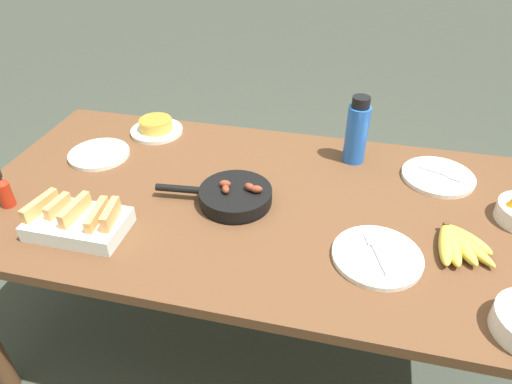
% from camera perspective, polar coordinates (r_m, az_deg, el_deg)
% --- Properties ---
extents(ground_plane, '(14.00, 14.00, 0.00)m').
position_cam_1_polar(ground_plane, '(2.04, -0.00, -18.09)').
color(ground_plane, '#383D33').
extents(dining_table, '(1.88, 0.96, 0.75)m').
position_cam_1_polar(dining_table, '(1.56, -0.00, -3.47)').
color(dining_table, brown).
rests_on(dining_table, ground_plane).
extents(banana_bunch, '(0.16, 0.19, 0.04)m').
position_cam_1_polar(banana_bunch, '(1.43, 23.87, -5.89)').
color(banana_bunch, gold).
rests_on(banana_bunch, dining_table).
extents(melon_tray, '(0.29, 0.17, 0.10)m').
position_cam_1_polar(melon_tray, '(1.46, -21.35, -3.45)').
color(melon_tray, silver).
rests_on(melon_tray, dining_table).
extents(skillet, '(0.38, 0.24, 0.08)m').
position_cam_1_polar(skillet, '(1.47, -2.75, -0.48)').
color(skillet, black).
rests_on(skillet, dining_table).
extents(frittata_plate_center, '(0.21, 0.21, 0.06)m').
position_cam_1_polar(frittata_plate_center, '(1.92, -12.36, 7.89)').
color(frittata_plate_center, silver).
rests_on(frittata_plate_center, dining_table).
extents(empty_plate_near_front, '(0.25, 0.25, 0.02)m').
position_cam_1_polar(empty_plate_near_front, '(1.72, 21.80, 1.80)').
color(empty_plate_near_front, silver).
rests_on(empty_plate_near_front, dining_table).
extents(empty_plate_far_left, '(0.22, 0.22, 0.02)m').
position_cam_1_polar(empty_plate_far_left, '(1.82, -19.02, 4.49)').
color(empty_plate_far_left, silver).
rests_on(empty_plate_far_left, dining_table).
extents(empty_plate_far_right, '(0.25, 0.25, 0.02)m').
position_cam_1_polar(empty_plate_far_right, '(1.33, 14.90, -7.79)').
color(empty_plate_far_right, silver).
rests_on(empty_plate_far_right, dining_table).
extents(water_bottle, '(0.08, 0.08, 0.25)m').
position_cam_1_polar(water_bottle, '(1.69, 12.49, 7.40)').
color(water_bottle, blue).
rests_on(water_bottle, dining_table).
extents(hot_sauce_bottle, '(0.04, 0.04, 0.14)m').
position_cam_1_polar(hot_sauce_bottle, '(1.65, -29.01, 0.19)').
color(hot_sauce_bottle, '#B72814').
rests_on(hot_sauce_bottle, dining_table).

